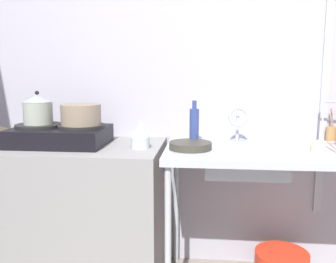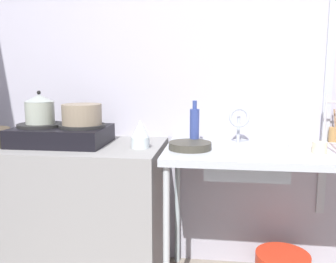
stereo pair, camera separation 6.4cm
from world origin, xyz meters
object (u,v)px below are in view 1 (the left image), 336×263
Objects in this scene: pot_on_right_burner at (81,115)px; frying_pan at (190,146)px; percolator at (140,135)px; faucet at (238,120)px; pot_on_left_burner at (38,109)px; small_bowl_on_drainboard at (300,146)px; bottle_by_sink at (194,126)px; stove at (60,135)px; sink_basin at (244,161)px; utensil_jar at (331,134)px; cup_by_rack at (318,147)px.

pot_on_right_burner is 0.68m from frying_pan.
percolator is 0.71× the size of faucet.
small_bowl_on_drainboard is at bearing -0.09° from pot_on_left_burner.
pot_on_left_burner is 0.27m from pot_on_right_burner.
bottle_by_sink reaches higher than pot_on_right_burner.
pot_on_right_burner is at bearing -171.34° from faucet.
stove is 1.10m from sink_basin.
pot_on_right_burner is 1.13× the size of utensil_jar.
percolator reaches higher than cup_by_rack.
frying_pan reaches higher than sink_basin.
stove is 1.25× the size of sink_basin.
pot_on_right_burner is 1.37m from cup_by_rack.
percolator reaches higher than small_bowl_on_drainboard.
stove is 2.35× the size of pot_on_right_burner.
pot_on_right_burner reaches higher than cup_by_rack.
percolator is 1.17× the size of small_bowl_on_drainboard.
pot_on_right_burner is at bearing 179.89° from small_bowl_on_drainboard.
bottle_by_sink is 0.89m from utensil_jar.
percolator reaches higher than sink_basin.
frying_pan is (0.65, -0.05, -0.16)m from pot_on_right_burner.
utensil_jar is at bearing 11.99° from faucet.
pot_on_right_burner is at bearing 177.01° from cup_by_rack.
sink_basin is 0.28m from faucet.
pot_on_left_burner is at bearing 179.91° from small_bowl_on_drainboard.
percolator is 2.08× the size of cup_by_rack.
cup_by_rack is at bearing -117.75° from utensil_jar.
pot_on_left_burner is at bearing 178.39° from sink_basin.
bottle_by_sink is (0.94, 0.06, -0.10)m from pot_on_left_burner.
faucet is (1.20, 0.14, -0.06)m from pot_on_left_burner.
pot_on_left_burner is at bearing 176.72° from frying_pan.
faucet is 0.28m from bottle_by_sink.
frying_pan is at bearing -98.45° from bottle_by_sink.
pot_on_left_burner reaches higher than sink_basin.
sink_basin is (0.96, -0.03, -0.25)m from pot_on_right_burner.
frying_pan is (0.92, -0.05, -0.19)m from pot_on_left_burner.
cup_by_rack is at bearing -11.14° from bottle_by_sink.
utensil_jar is (0.57, 0.30, 0.12)m from sink_basin.
pot_on_right_burner is at bearing 175.39° from frying_pan.
cup_by_rack is (0.99, -0.02, -0.05)m from percolator.
pot_on_right_burner is 1.56m from utensil_jar.
stove is 2.45× the size of faucet.
stove is 2.66× the size of utensil_jar.
sink_basin is 0.32m from small_bowl_on_drainboard.
utensil_jar reaches higher than stove.
utensil_jar is at bearing 9.18° from stove.
bottle_by_sink is (-0.68, 0.13, 0.08)m from cup_by_rack.
faucet is (0.57, 0.20, 0.07)m from percolator.
cup_by_rack reaches higher than sink_basin.
pot_on_left_burner is at bearing 175.08° from percolator.
pot_on_right_burner is 1.04× the size of faucet.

